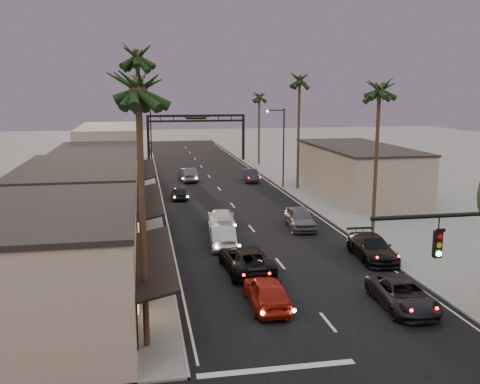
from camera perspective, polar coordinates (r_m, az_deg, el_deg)
name	(u,v)px	position (r m, az deg, el deg)	size (l,w,h in m)	color
ground	(228,199)	(54.69, -1.32, -0.77)	(200.00, 200.00, 0.00)	slate
road	(220,190)	(59.53, -2.10, 0.18)	(14.00, 120.00, 0.02)	black
sidewalk_left	(134,182)	(65.80, -11.22, 1.05)	(5.00, 92.00, 0.12)	slate
sidewalk_right	(286,177)	(68.23, 4.94, 1.57)	(5.00, 92.00, 0.12)	slate
storefront_near	(48,271)	(26.58, -19.78, -7.91)	(8.00, 12.00, 5.50)	tan
storefront_mid	(80,207)	(39.99, -16.68, -1.53)	(8.00, 14.00, 5.50)	gray
storefront_far	(97,176)	(55.71, -15.00, 1.69)	(8.00, 16.00, 5.00)	tan
storefront_dist	(109,147)	(78.41, -13.79, 4.67)	(8.00, 20.00, 6.00)	gray
building_right	(358,171)	(58.12, 12.43, 2.17)	(8.00, 18.00, 5.00)	gray
arch	(196,126)	(83.50, -4.68, 7.04)	(15.20, 0.40, 7.27)	black
streetlight_right	(281,141)	(60.18, 4.42, 5.40)	(2.13, 0.30, 9.00)	black
streetlight_left	(153,134)	(71.12, -9.25, 6.12)	(2.13, 0.30, 9.00)	black
palm_la	(138,78)	(21.88, -10.86, 11.81)	(3.20, 3.20, 13.20)	#38281C
palm_lb	(137,51)	(34.96, -10.93, 14.56)	(3.20, 3.20, 15.20)	#38281C
palm_lc	(139,96)	(48.88, -10.76, 10.03)	(3.20, 3.20, 12.20)	#38281C
palm_ld	(138,78)	(67.89, -10.82, 11.84)	(3.20, 3.20, 14.20)	#38281C
palm_ra	(380,84)	(40.68, 14.69, 11.11)	(3.20, 3.20, 13.20)	#38281C
palm_rb	(300,77)	(59.43, 6.38, 12.13)	(3.20, 3.20, 14.20)	#38281C
palm_rc	(259,94)	(78.77, 2.06, 10.44)	(3.20, 3.20, 12.20)	#38281C
palm_far	(140,87)	(90.88, -10.58, 10.93)	(3.20, 3.20, 13.20)	#38281C
oncoming_red	(267,292)	(27.95, 2.86, -10.58)	(1.89, 4.69, 1.60)	#9A180B
oncoming_pickup	(246,259)	(33.01, 0.63, -7.18)	(2.62, 5.67, 1.58)	black
oncoming_silver	(223,236)	(38.10, -1.86, -4.71)	(1.68, 4.81, 1.59)	#A4A3A9
oncoming_white	(222,218)	(43.49, -1.98, -2.81)	(2.09, 5.14, 1.49)	white
oncoming_dgrey	(180,193)	(55.00, -6.47, -0.06)	(1.57, 3.91, 1.33)	black
oncoming_grey_far	(188,175)	(65.64, -5.59, 1.87)	(1.75, 5.02, 1.65)	#414146
curbside_near	(402,294)	(29.02, 16.94, -10.41)	(2.38, 5.16, 1.43)	black
curbside_black	(372,248)	(36.44, 13.91, -5.78)	(2.18, 5.36, 1.55)	black
curbside_grey	(300,218)	(43.39, 6.45, -2.77)	(2.00, 4.96, 1.69)	#545359
curbside_far	(251,175)	(65.17, 1.14, 1.78)	(1.57, 4.51, 1.49)	black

